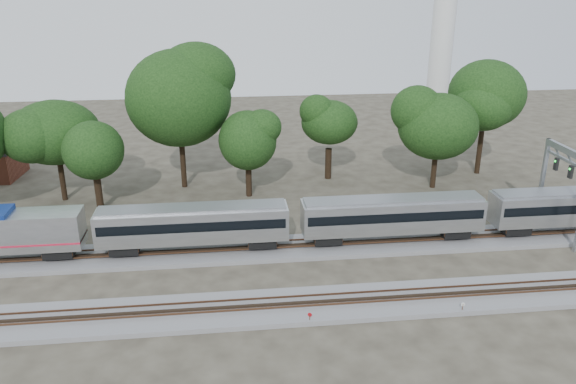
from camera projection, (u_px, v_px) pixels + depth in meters
name	position (u px, v px, depth m)	size (l,w,h in m)	color
ground	(293.00, 282.00, 46.76)	(160.00, 160.00, 0.00)	#383328
track_far	(285.00, 248.00, 52.26)	(160.00, 5.00, 0.73)	slate
track_near	(299.00, 306.00, 42.97)	(160.00, 5.00, 0.73)	slate
switch_stand_red	(310.00, 317.00, 40.82)	(0.31, 0.12, 0.98)	#512D19
switch_stand_white	(463.00, 307.00, 42.05)	(0.33, 0.07, 1.02)	#512D19
switch_lever	(364.00, 316.00, 41.81)	(0.50, 0.30, 0.30)	#512D19
signal_gantry	(565.00, 173.00, 52.88)	(0.62, 7.36, 8.96)	gray
tree_1	(55.00, 133.00, 61.61)	(8.05, 8.05, 11.35)	black
tree_2	(93.00, 150.00, 59.09)	(6.91, 6.91, 9.74)	black
tree_3	(179.00, 98.00, 64.58)	(11.00, 11.00, 15.51)	black
tree_4	(248.00, 140.00, 63.18)	(6.80, 6.80, 9.58)	black
tree_5	(329.00, 122.00, 68.74)	(7.38, 7.38, 10.41)	black
tree_6	(438.00, 127.00, 65.53)	(7.69, 7.69, 10.84)	black
tree_7	(487.00, 94.00, 69.54)	(10.53, 10.53, 14.84)	black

